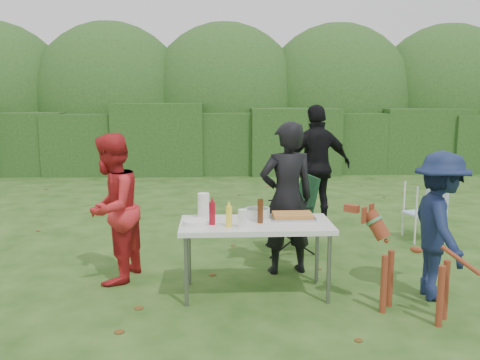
{
  "coord_description": "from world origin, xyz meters",
  "views": [
    {
      "loc": [
        -0.32,
        -4.94,
        2.0
      ],
      "look_at": [
        -0.02,
        0.91,
        1.0
      ],
      "focal_mm": 38.0,
      "sensor_mm": 36.0,
      "label": 1
    }
  ],
  "objects_px": {
    "paper_towel_roll": "(204,206)",
    "ketchup_bottle": "(212,213)",
    "folding_table": "(256,228)",
    "dog": "(415,266)",
    "person_cook": "(287,198)",
    "person_red_jacket": "(112,209)",
    "person_black_puffy": "(317,166)",
    "child": "(440,226)",
    "camping_chair": "(290,213)",
    "mustard_bottle": "(229,217)",
    "beer_bottle": "(260,211)",
    "lawn_chair": "(424,211)"
  },
  "relations": [
    {
      "from": "dog",
      "to": "lawn_chair",
      "type": "xyz_separation_m",
      "value": [
        1.08,
        2.4,
        -0.07
      ]
    },
    {
      "from": "person_black_puffy",
      "to": "person_cook",
      "type": "bearing_deg",
      "value": 57.92
    },
    {
      "from": "folding_table",
      "to": "person_cook",
      "type": "distance_m",
      "value": 0.75
    },
    {
      "from": "mustard_bottle",
      "to": "ketchup_bottle",
      "type": "bearing_deg",
      "value": 149.8
    },
    {
      "from": "person_black_puffy",
      "to": "child",
      "type": "bearing_deg",
      "value": 90.8
    },
    {
      "from": "dog",
      "to": "beer_bottle",
      "type": "bearing_deg",
      "value": 14.55
    },
    {
      "from": "paper_towel_roll",
      "to": "person_red_jacket",
      "type": "bearing_deg",
      "value": 166.06
    },
    {
      "from": "dog",
      "to": "paper_towel_roll",
      "type": "bearing_deg",
      "value": 15.08
    },
    {
      "from": "person_cook",
      "to": "camping_chair",
      "type": "bearing_deg",
      "value": -111.83
    },
    {
      "from": "dog",
      "to": "lawn_chair",
      "type": "bearing_deg",
      "value": -76.67
    },
    {
      "from": "mustard_bottle",
      "to": "beer_bottle",
      "type": "distance_m",
      "value": 0.34
    },
    {
      "from": "person_black_puffy",
      "to": "lawn_chair",
      "type": "relative_size",
      "value": 2.28
    },
    {
      "from": "dog",
      "to": "mustard_bottle",
      "type": "xyz_separation_m",
      "value": [
        -1.66,
        0.44,
        0.37
      ]
    },
    {
      "from": "dog",
      "to": "ketchup_bottle",
      "type": "distance_m",
      "value": 1.94
    },
    {
      "from": "person_red_jacket",
      "to": "camping_chair",
      "type": "distance_m",
      "value": 2.28
    },
    {
      "from": "beer_bottle",
      "to": "paper_towel_roll",
      "type": "relative_size",
      "value": 0.92
    },
    {
      "from": "folding_table",
      "to": "dog",
      "type": "relative_size",
      "value": 1.51
    },
    {
      "from": "dog",
      "to": "ketchup_bottle",
      "type": "relative_size",
      "value": 4.53
    },
    {
      "from": "person_red_jacket",
      "to": "dog",
      "type": "height_order",
      "value": "person_red_jacket"
    },
    {
      "from": "person_cook",
      "to": "mustard_bottle",
      "type": "height_order",
      "value": "person_cook"
    },
    {
      "from": "folding_table",
      "to": "person_red_jacket",
      "type": "bearing_deg",
      "value": 163.6
    },
    {
      "from": "dog",
      "to": "camping_chair",
      "type": "distance_m",
      "value": 2.17
    },
    {
      "from": "camping_chair",
      "to": "paper_towel_roll",
      "type": "bearing_deg",
      "value": 36.86
    },
    {
      "from": "folding_table",
      "to": "ketchup_bottle",
      "type": "bearing_deg",
      "value": -172.34
    },
    {
      "from": "folding_table",
      "to": "person_cook",
      "type": "relative_size",
      "value": 0.88
    },
    {
      "from": "person_cook",
      "to": "child",
      "type": "bearing_deg",
      "value": 138.97
    },
    {
      "from": "person_cook",
      "to": "person_black_puffy",
      "type": "distance_m",
      "value": 2.15
    },
    {
      "from": "child",
      "to": "paper_towel_roll",
      "type": "bearing_deg",
      "value": 84.59
    },
    {
      "from": "person_cook",
      "to": "person_red_jacket",
      "type": "xyz_separation_m",
      "value": [
        -1.89,
        -0.17,
        -0.05
      ]
    },
    {
      "from": "ketchup_bottle",
      "to": "person_cook",
      "type": "bearing_deg",
      "value": 39.14
    },
    {
      "from": "camping_chair",
      "to": "beer_bottle",
      "type": "distance_m",
      "value": 1.55
    },
    {
      "from": "folding_table",
      "to": "dog",
      "type": "height_order",
      "value": "dog"
    },
    {
      "from": "person_red_jacket",
      "to": "dog",
      "type": "bearing_deg",
      "value": 83.89
    },
    {
      "from": "mustard_bottle",
      "to": "dog",
      "type": "bearing_deg",
      "value": -14.96
    },
    {
      "from": "ketchup_bottle",
      "to": "beer_bottle",
      "type": "xyz_separation_m",
      "value": [
        0.47,
        0.04,
        0.01
      ]
    },
    {
      "from": "ketchup_bottle",
      "to": "beer_bottle",
      "type": "distance_m",
      "value": 0.47
    },
    {
      "from": "camping_chair",
      "to": "ketchup_bottle",
      "type": "bearing_deg",
      "value": 44.57
    },
    {
      "from": "dog",
      "to": "paper_towel_roll",
      "type": "relative_size",
      "value": 3.83
    },
    {
      "from": "ketchup_bottle",
      "to": "mustard_bottle",
      "type": "bearing_deg",
      "value": -30.2
    },
    {
      "from": "person_black_puffy",
      "to": "camping_chair",
      "type": "xyz_separation_m",
      "value": [
        -0.58,
        -1.23,
        -0.43
      ]
    },
    {
      "from": "lawn_chair",
      "to": "ketchup_bottle",
      "type": "bearing_deg",
      "value": 15.74
    },
    {
      "from": "person_cook",
      "to": "person_black_puffy",
      "type": "height_order",
      "value": "person_black_puffy"
    },
    {
      "from": "child",
      "to": "person_cook",
      "type": "bearing_deg",
      "value": 63.94
    },
    {
      "from": "person_black_puffy",
      "to": "mustard_bottle",
      "type": "height_order",
      "value": "person_black_puffy"
    },
    {
      "from": "child",
      "to": "ketchup_bottle",
      "type": "xyz_separation_m",
      "value": [
        -2.21,
        0.14,
        0.12
      ]
    },
    {
      "from": "person_black_puffy",
      "to": "ketchup_bottle",
      "type": "distance_m",
      "value": 3.11
    },
    {
      "from": "person_cook",
      "to": "child",
      "type": "xyz_separation_m",
      "value": [
        1.38,
        -0.81,
        -0.12
      ]
    },
    {
      "from": "person_red_jacket",
      "to": "paper_towel_roll",
      "type": "xyz_separation_m",
      "value": [
        0.98,
        -0.24,
        0.07
      ]
    },
    {
      "from": "paper_towel_roll",
      "to": "ketchup_bottle",
      "type": "bearing_deg",
      "value": -71.04
    },
    {
      "from": "folding_table",
      "to": "camping_chair",
      "type": "xyz_separation_m",
      "value": [
        0.55,
        1.4,
        -0.19
      ]
    }
  ]
}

